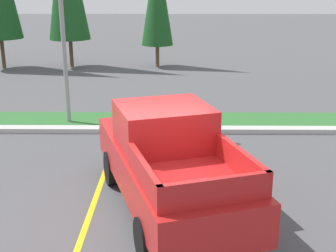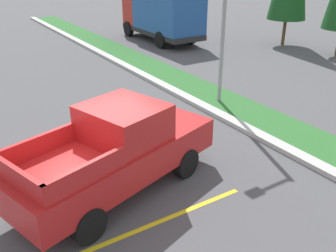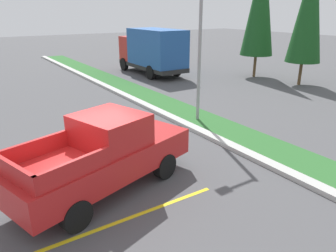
% 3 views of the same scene
% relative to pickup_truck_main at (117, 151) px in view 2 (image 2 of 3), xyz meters
% --- Properties ---
extents(ground_plane, '(120.00, 120.00, 0.00)m').
position_rel_pickup_truck_main_xyz_m(ground_plane, '(-0.35, -0.13, -1.04)').
color(ground_plane, '#4C4C4F').
extents(parking_line_near, '(0.12, 4.80, 0.01)m').
position_rel_pickup_truck_main_xyz_m(parking_line_near, '(-1.53, -0.05, -1.04)').
color(parking_line_near, yellow).
rests_on(parking_line_near, ground).
extents(parking_line_far, '(0.12, 4.80, 0.01)m').
position_rel_pickup_truck_main_xyz_m(parking_line_far, '(1.57, -0.05, -1.04)').
color(parking_line_far, yellow).
rests_on(parking_line_far, ground).
extents(curb_strip, '(56.00, 0.40, 0.15)m').
position_rel_pickup_truck_main_xyz_m(curb_strip, '(-0.35, 4.87, -0.97)').
color(curb_strip, '#B2B2AD').
rests_on(curb_strip, ground).
extents(grass_median, '(56.00, 1.80, 0.06)m').
position_rel_pickup_truck_main_xyz_m(grass_median, '(-0.35, 5.97, -1.01)').
color(grass_median, '#2D662D').
rests_on(grass_median, ground).
extents(pickup_truck_main, '(3.38, 5.55, 2.10)m').
position_rel_pickup_truck_main_xyz_m(pickup_truck_main, '(0.00, 0.00, 0.00)').
color(pickup_truck_main, black).
rests_on(pickup_truck_main, ground).
extents(cargo_truck_distant, '(6.81, 2.53, 3.40)m').
position_rel_pickup_truck_main_xyz_m(cargo_truck_distant, '(-13.91, 9.71, 0.81)').
color(cargo_truck_distant, black).
rests_on(cargo_truck_distant, ground).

